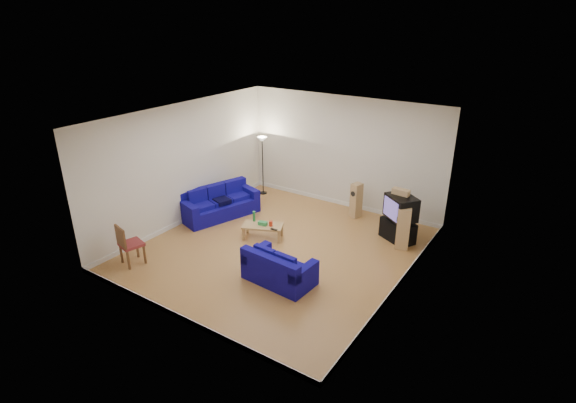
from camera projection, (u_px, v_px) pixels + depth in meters
The scene contains 16 objects.
room at pixel (278, 189), 10.23m from camera, with size 6.01×6.51×3.21m.
sofa_three_seat at pixel (219, 205), 12.51m from camera, with size 1.53×2.31×0.82m.
sofa_loveseat at pixel (278, 271), 9.40m from camera, with size 1.52×0.93×0.73m.
coffee_table at pixel (263, 227), 11.24m from camera, with size 1.12×0.86×0.36m.
bottle at pixel (254, 216), 11.37m from camera, with size 0.06×0.06×0.27m, color #197233.
tissue_box at pixel (263, 223), 11.20m from camera, with size 0.22×0.12×0.09m, color green.
red_canister at pixel (271, 224), 11.14m from camera, with size 0.09×0.09×0.13m, color red.
remote at pixel (274, 229), 10.96m from camera, with size 0.18×0.06×0.02m, color black.
tv_stand at pixel (398, 230), 11.16m from camera, with size 0.86×0.48×0.53m, color black.
av_receiver at pixel (399, 220), 11.00m from camera, with size 0.39×0.32×0.09m, color black.
television at pixel (401, 207), 10.87m from camera, with size 0.94×0.90×0.58m.
centre_speaker at pixel (401, 192), 10.82m from camera, with size 0.42×0.17×0.15m, color tan.
speaker_left at pixel (356, 200), 12.35m from camera, with size 0.30×0.34×0.98m.
speaker_right at pixel (403, 229), 10.67m from camera, with size 0.37×0.32×1.05m.
floor_lamp at pixel (262, 147), 13.57m from camera, with size 0.31×0.31×1.82m.
dining_chair at pixel (128, 243), 9.97m from camera, with size 0.57×0.57×0.97m.
Camera 1 is at (5.43, -7.84, 5.28)m, focal length 28.00 mm.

